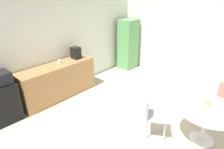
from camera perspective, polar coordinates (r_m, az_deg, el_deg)
ground_plane at (r=4.08m, az=10.97°, el=-17.36°), size 6.00×6.00×0.00m
wall_back at (r=5.39m, az=-16.16°, el=8.54°), size 6.00×0.10×2.60m
wall_side_right at (r=6.05m, az=27.42°, el=8.44°), size 0.10×6.00×2.60m
counter_block at (r=5.25m, az=-15.73°, el=-1.77°), size 2.02×0.60×0.90m
mini_fridge at (r=4.80m, az=-29.40°, el=-7.21°), size 0.54×0.54×0.85m
locker_cabinet at (r=6.85m, az=4.76°, el=8.86°), size 0.60×0.50×1.71m
round_table at (r=3.94m, az=26.39°, el=-10.60°), size 1.11×1.11×0.73m
chair_gray at (r=3.81m, az=11.77°, el=-10.82°), size 0.58×0.58×0.83m
fruit_bowl at (r=3.86m, az=26.21°, el=-8.21°), size 0.22×0.22×0.11m
mug_white at (r=5.13m, az=-15.33°, el=3.71°), size 0.13×0.08×0.09m
coffee_maker at (r=5.37m, az=-10.67°, el=6.34°), size 0.20×0.24×0.32m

